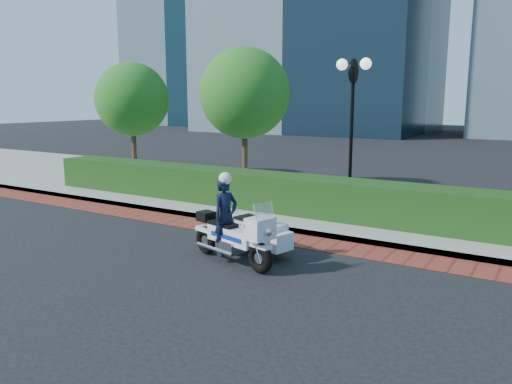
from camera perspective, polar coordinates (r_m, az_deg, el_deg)
The scene contains 8 objects.
ground at distance 11.02m, azimuth -4.37°, elevation -6.50°, with size 120.00×120.00×0.00m, color black.
brick_strip at distance 12.21m, azimuth -0.22°, elevation -4.74°, with size 60.00×1.00×0.01m, color maroon.
sidewalk at distance 16.09m, azimuth 8.27°, elevation -0.86°, with size 60.00×8.00×0.15m, color gray.
hedge_main at distance 13.85m, azimuth 4.37°, elevation -0.20°, with size 18.00×1.20×1.00m, color black.
lamppost at distance 14.67m, azimuth 10.94°, elevation 9.31°, with size 1.02×0.70×4.21m.
tree_a at distance 21.37m, azimuth -13.99°, elevation 10.22°, with size 3.00×3.00×4.58m.
tree_b at distance 17.88m, azimuth -1.31°, elevation 11.20°, with size 3.20×3.20×4.89m.
police_motorcycle at distance 10.17m, azimuth -1.77°, elevation -4.26°, with size 2.21×1.88×1.82m.
Camera 1 is at (6.22, -8.50, 3.21)m, focal length 35.00 mm.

